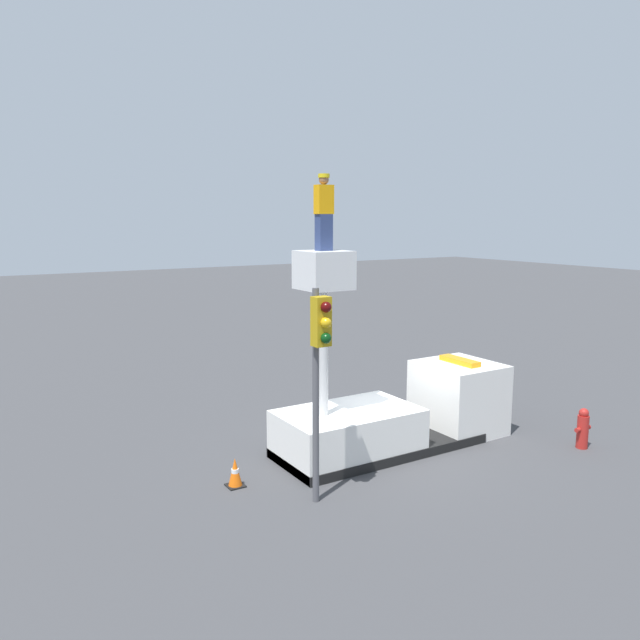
{
  "coord_description": "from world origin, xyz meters",
  "views": [
    {
      "loc": [
        -9.39,
        -12.33,
        5.93
      ],
      "look_at": [
        -2.33,
        -0.84,
        3.73
      ],
      "focal_mm": 35.0,
      "sensor_mm": 36.0,
      "label": 1
    }
  ],
  "objects_px": {
    "traffic_cone_rear": "(235,473)",
    "fire_hydrant": "(583,429)",
    "bucket_truck": "(397,412)",
    "worker": "(324,212)",
    "traffic_light_pole": "(320,354)"
  },
  "relations": [
    {
      "from": "fire_hydrant",
      "to": "traffic_cone_rear",
      "type": "distance_m",
      "value": 9.06
    },
    {
      "from": "bucket_truck",
      "to": "traffic_light_pole",
      "type": "relative_size",
      "value": 1.42
    },
    {
      "from": "fire_hydrant",
      "to": "traffic_cone_rear",
      "type": "xyz_separation_m",
      "value": [
        -8.69,
        2.56,
        -0.21
      ]
    },
    {
      "from": "worker",
      "to": "traffic_light_pole",
      "type": "distance_m",
      "value": 3.6
    },
    {
      "from": "bucket_truck",
      "to": "worker",
      "type": "xyz_separation_m",
      "value": [
        -2.26,
        0.0,
        5.15
      ]
    },
    {
      "from": "traffic_light_pole",
      "to": "fire_hydrant",
      "type": "xyz_separation_m",
      "value": [
        7.53,
        -0.83,
        -2.71
      ]
    },
    {
      "from": "bucket_truck",
      "to": "traffic_light_pole",
      "type": "bearing_deg",
      "value": -152.29
    },
    {
      "from": "fire_hydrant",
      "to": "worker",
      "type": "bearing_deg",
      "value": 157.01
    },
    {
      "from": "worker",
      "to": "traffic_cone_rear",
      "type": "relative_size",
      "value": 2.64
    },
    {
      "from": "traffic_light_pole",
      "to": "worker",
      "type": "bearing_deg",
      "value": 55.95
    },
    {
      "from": "traffic_light_pole",
      "to": "traffic_cone_rear",
      "type": "height_order",
      "value": "traffic_light_pole"
    },
    {
      "from": "bucket_truck",
      "to": "traffic_cone_rear",
      "type": "distance_m",
      "value": 4.7
    },
    {
      "from": "bucket_truck",
      "to": "traffic_light_pole",
      "type": "distance_m",
      "value": 4.58
    },
    {
      "from": "traffic_cone_rear",
      "to": "fire_hydrant",
      "type": "bearing_deg",
      "value": -16.42
    },
    {
      "from": "fire_hydrant",
      "to": "traffic_cone_rear",
      "type": "bearing_deg",
      "value": 163.58
    }
  ]
}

